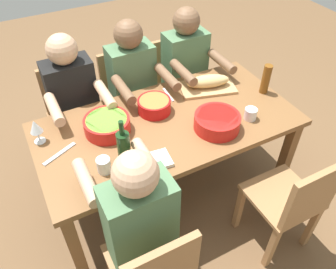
# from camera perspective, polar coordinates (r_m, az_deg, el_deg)

# --- Properties ---
(ground_plane) EXTENTS (8.00, 8.00, 0.00)m
(ground_plane) POSITION_cam_1_polar(r_m,az_deg,el_deg) (2.76, 0.00, -9.67)
(ground_plane) COLOR brown
(dining_table) EXTENTS (1.71, 0.85, 0.74)m
(dining_table) POSITION_cam_1_polar(r_m,az_deg,el_deg) (2.28, 0.00, 0.38)
(dining_table) COLOR brown
(dining_table) RESTS_ON ground_plane
(diner_far_right) EXTENTS (0.41, 0.53, 1.20)m
(diner_far_right) POSITION_cam_1_polar(r_m,az_deg,el_deg) (1.78, -5.22, -14.10)
(diner_far_right) COLOR #2D2D38
(diner_far_right) RESTS_ON ground_plane
(chair_near_left) EXTENTS (0.40, 0.40, 0.85)m
(chair_near_left) POSITION_cam_1_polar(r_m,az_deg,el_deg) (3.09, 1.36, 9.07)
(chair_near_left) COLOR #9E7044
(chair_near_left) RESTS_ON ground_plane
(diner_near_left) EXTENTS (0.41, 0.53, 1.20)m
(diner_near_left) POSITION_cam_1_polar(r_m,az_deg,el_deg) (2.84, 3.24, 10.88)
(diner_near_left) COLOR #2D2D38
(diner_near_left) RESTS_ON ground_plane
(chair_near_center) EXTENTS (0.40, 0.40, 0.85)m
(chair_near_center) POSITION_cam_1_polar(r_m,az_deg,el_deg) (2.93, -6.83, 6.67)
(chair_near_center) COLOR #9E7044
(chair_near_center) RESTS_ON ground_plane
(diner_near_center) EXTENTS (0.41, 0.53, 1.20)m
(diner_near_center) POSITION_cam_1_polar(r_m,az_deg,el_deg) (2.66, -5.68, 8.39)
(diner_near_center) COLOR #2D2D38
(diner_near_center) RESTS_ON ground_plane
(chair_near_right) EXTENTS (0.40, 0.40, 0.85)m
(chair_near_right) POSITION_cam_1_polar(r_m,az_deg,el_deg) (2.84, -15.65, 3.90)
(chair_near_right) COLOR #9E7044
(chair_near_right) RESTS_ON ground_plane
(diner_near_right) EXTENTS (0.41, 0.53, 1.20)m
(diner_near_right) POSITION_cam_1_polar(r_m,az_deg,el_deg) (2.56, -15.42, 5.40)
(diner_near_right) COLOR #2D2D38
(diner_near_right) RESTS_ON ground_plane
(chair_far_left) EXTENTS (0.40, 0.40, 0.85)m
(chair_far_left) POSITION_cam_1_polar(r_m,az_deg,el_deg) (2.24, 20.26, -10.51)
(chair_far_left) COLOR #9E7044
(chair_far_left) RESTS_ON ground_plane
(serving_bowl_salad) EXTENTS (0.29, 0.29, 0.10)m
(serving_bowl_salad) POSITION_cam_1_polar(r_m,az_deg,el_deg) (2.16, -10.23, 1.72)
(serving_bowl_salad) COLOR red
(serving_bowl_salad) RESTS_ON dining_table
(serving_bowl_fruit) EXTENTS (0.22, 0.22, 0.09)m
(serving_bowl_fruit) POSITION_cam_1_polar(r_m,az_deg,el_deg) (2.28, -2.33, 5.00)
(serving_bowl_fruit) COLOR red
(serving_bowl_fruit) RESTS_ON dining_table
(serving_bowl_greens) EXTENTS (0.29, 0.29, 0.10)m
(serving_bowl_greens) POSITION_cam_1_polar(r_m,az_deg,el_deg) (2.17, 8.27, 2.25)
(serving_bowl_greens) COLOR red
(serving_bowl_greens) RESTS_ON dining_table
(cutting_board) EXTENTS (0.44, 0.32, 0.02)m
(cutting_board) POSITION_cam_1_polar(r_m,az_deg,el_deg) (2.54, 6.65, 7.86)
(cutting_board) COLOR tan
(cutting_board) RESTS_ON dining_table
(bread_loaf) EXTENTS (0.34, 0.19, 0.09)m
(bread_loaf) POSITION_cam_1_polar(r_m,az_deg,el_deg) (2.51, 6.75, 8.90)
(bread_loaf) COLOR tan
(bread_loaf) RESTS_ON cutting_board
(wine_bottle) EXTENTS (0.08, 0.08, 0.29)m
(wine_bottle) POSITION_cam_1_polar(r_m,az_deg,el_deg) (1.92, -7.47, -1.98)
(wine_bottle) COLOR #193819
(wine_bottle) RESTS_ON dining_table
(beer_bottle) EXTENTS (0.06, 0.06, 0.22)m
(beer_bottle) POSITION_cam_1_polar(r_m,az_deg,el_deg) (2.53, 16.16, 8.95)
(beer_bottle) COLOR brown
(beer_bottle) RESTS_ON dining_table
(wine_glass) EXTENTS (0.08, 0.08, 0.17)m
(wine_glass) POSITION_cam_1_polar(r_m,az_deg,el_deg) (2.16, -21.44, 1.14)
(wine_glass) COLOR silver
(wine_glass) RESTS_ON dining_table
(cup_far_right) EXTENTS (0.08, 0.08, 0.09)m
(cup_far_right) POSITION_cam_1_polar(r_m,az_deg,el_deg) (1.92, -10.76, -5.11)
(cup_far_right) COLOR white
(cup_far_right) RESTS_ON dining_table
(fork_far_right) EXTENTS (0.03, 0.17, 0.01)m
(fork_far_right) POSITION_cam_1_polar(r_m,az_deg,el_deg) (1.90, -12.85, -8.00)
(fork_far_right) COLOR silver
(fork_far_right) RESTS_ON dining_table
(fork_near_center) EXTENTS (0.03, 0.17, 0.01)m
(fork_near_center) POSITION_cam_1_polar(r_m,az_deg,el_deg) (2.46, 0.03, 6.72)
(fork_near_center) COLOR silver
(fork_near_center) RESTS_ON dining_table
(cup_far_left) EXTENTS (0.08, 0.08, 0.08)m
(cup_far_left) POSITION_cam_1_polar(r_m,az_deg,el_deg) (2.29, 13.73, 3.40)
(cup_far_left) COLOR white
(cup_far_left) RESTS_ON dining_table
(carving_knife) EXTENTS (0.22, 0.12, 0.01)m
(carving_knife) POSITION_cam_1_polar(r_m,az_deg,el_deg) (2.11, -17.79, -3.10)
(carving_knife) COLOR silver
(carving_knife) RESTS_ON dining_table
(napkin_stack) EXTENTS (0.15, 0.15, 0.02)m
(napkin_stack) POSITION_cam_1_polar(r_m,az_deg,el_deg) (1.96, -1.63, -4.33)
(napkin_stack) COLOR white
(napkin_stack) RESTS_ON dining_table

